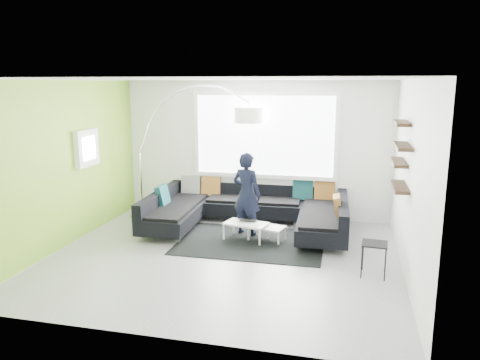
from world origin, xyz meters
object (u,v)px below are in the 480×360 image
arc_lamp (140,153)px  laptop (248,221)px  side_table (374,259)px  sectional_sofa (248,212)px  coffee_table (256,232)px  person (247,194)px

arc_lamp → laptop: size_ratio=8.09×
side_table → sectional_sofa: bearing=143.0°
sectional_sofa → coffee_table: 0.66m
coffee_table → arc_lamp: size_ratio=0.35×
sectional_sofa → arc_lamp: arc_lamp is taller
coffee_table → person: person is taller
coffee_table → arc_lamp: (-2.58, 0.82, 1.20)m
sectional_sofa → laptop: (0.12, -0.53, -0.02)m
sectional_sofa → side_table: sectional_sofa is taller
side_table → laptop: bearing=151.3°
side_table → coffee_table: bearing=150.1°
sectional_sofa → coffee_table: size_ratio=3.92×
laptop → side_table: bearing=-39.4°
laptop → arc_lamp: bearing=151.2°
sectional_sofa → person: (0.04, -0.28, 0.41)m
coffee_table → person: (-0.24, 0.28, 0.61)m
side_table → arc_lamp: bearing=156.7°
laptop → person: bearing=97.8°
arc_lamp → side_table: (4.53, -1.95, -1.11)m
person → laptop: person is taller
coffee_table → arc_lamp: 2.96m
coffee_table → arc_lamp: bearing=175.4°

